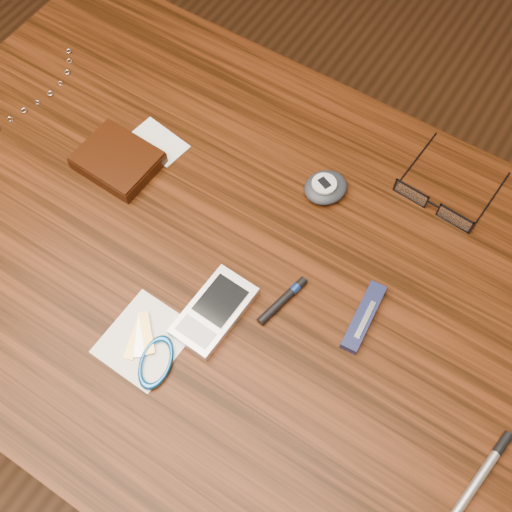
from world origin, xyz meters
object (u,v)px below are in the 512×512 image
object	(u,v)px
notepad_keys	(150,351)
desk	(216,281)
wallet_and_card	(119,160)
pda_phone	(214,311)
eyeglasses	(435,203)
pocket_knife	(364,317)
pedometer	(326,187)
silver_pen	(483,473)

from	to	relation	value
notepad_keys	desk	bearing A→B (deg)	96.98
wallet_and_card	pda_phone	distance (m)	0.27
eyeglasses	notepad_keys	bearing A→B (deg)	-117.96
eyeglasses	pocket_knife	xyz separation A→B (m)	(-0.00, -0.20, -0.01)
pocket_knife	wallet_and_card	bearing A→B (deg)	176.95
pedometer	notepad_keys	distance (m)	0.33
desk	pocket_knife	xyz separation A→B (m)	(0.22, 0.02, 0.11)
eyeglasses	pda_phone	xyz separation A→B (m)	(-0.16, -0.30, -0.00)
notepad_keys	silver_pen	bearing A→B (deg)	12.31
desk	eyeglasses	size ratio (longest dim) A/B	7.57
pedometer	wallet_and_card	bearing A→B (deg)	-156.33
desk	pda_phone	distance (m)	0.15
wallet_and_card	pocket_knife	xyz separation A→B (m)	(0.41, -0.02, -0.01)
pda_phone	silver_pen	world-z (taller)	pda_phone
eyeglasses	pedometer	bearing A→B (deg)	-157.11
wallet_and_card	pedometer	size ratio (longest dim) A/B	1.78
pedometer	notepad_keys	xyz separation A→B (m)	(-0.06, -0.32, -0.01)
desk	pda_phone	size ratio (longest dim) A/B	8.64
eyeglasses	pocket_knife	world-z (taller)	eyeglasses
eyeglasses	pda_phone	bearing A→B (deg)	-119.12
desk	pocket_knife	bearing A→B (deg)	5.39
pda_phone	notepad_keys	size ratio (longest dim) A/B	1.01
notepad_keys	pocket_knife	xyz separation A→B (m)	(0.20, 0.18, 0.00)
pda_phone	silver_pen	xyz separation A→B (m)	(0.36, 0.00, -0.00)
pocket_knife	eyeglasses	bearing A→B (deg)	89.23
desk	wallet_and_card	distance (m)	0.22
pedometer	silver_pen	xyz separation A→B (m)	(0.34, -0.23, -0.01)
wallet_and_card	pda_phone	world-z (taller)	wallet_and_card
eyeglasses	silver_pen	bearing A→B (deg)	-55.72
wallet_and_card	pedometer	xyz separation A→B (m)	(0.27, 0.12, -0.00)
pda_phone	notepad_keys	xyz separation A→B (m)	(-0.04, -0.08, -0.00)
desk	wallet_and_card	xyz separation A→B (m)	(-0.19, 0.04, 0.11)
pda_phone	pocket_knife	size ratio (longest dim) A/B	1.16
eyeglasses	pocket_knife	distance (m)	0.20
pda_phone	desk	bearing A→B (deg)	126.87
eyeglasses	pedometer	xyz separation A→B (m)	(-0.14, -0.06, -0.00)
notepad_keys	pocket_knife	distance (m)	0.27
desk	wallet_and_card	size ratio (longest dim) A/B	7.10
desk	pedometer	bearing A→B (deg)	62.96
desk	eyeglasses	bearing A→B (deg)	44.81
pda_phone	silver_pen	bearing A→B (deg)	0.47
notepad_keys	pocket_knife	bearing A→B (deg)	42.26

